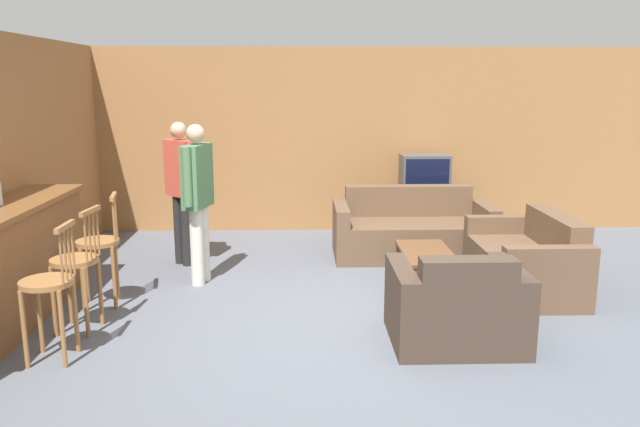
{
  "coord_description": "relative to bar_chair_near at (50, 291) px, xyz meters",
  "views": [
    {
      "loc": [
        -0.35,
        -5.19,
        2.12
      ],
      "look_at": [
        -0.16,
        0.81,
        0.85
      ],
      "focal_mm": 35.0,
      "sensor_mm": 36.0,
      "label": 1
    }
  ],
  "objects": [
    {
      "name": "ground_plane",
      "position": [
        2.27,
        0.61,
        -0.56
      ],
      "size": [
        24.0,
        24.0,
        0.0
      ],
      "primitive_type": "plane",
      "color": "#565B66"
    },
    {
      "name": "wall_back",
      "position": [
        2.27,
        4.34,
        0.74
      ],
      "size": [
        9.4,
        0.08,
        2.6
      ],
      "color": "#9E6B3D",
      "rests_on": "ground_plane"
    },
    {
      "name": "wall_left",
      "position": [
        -0.98,
        1.98,
        0.74
      ],
      "size": [
        0.08,
        8.73,
        2.6
      ],
      "color": "#9E6B3D",
      "rests_on": "ground_plane"
    },
    {
      "name": "bar_counter",
      "position": [
        -0.65,
        0.59,
        -0.03
      ],
      "size": [
        0.55,
        2.77,
        1.07
      ],
      "color": "brown",
      "rests_on": "ground_plane"
    },
    {
      "name": "bar_chair_near",
      "position": [
        0.0,
        0.0,
        0.0
      ],
      "size": [
        0.4,
        0.4,
        1.08
      ],
      "color": "#996638",
      "rests_on": "ground_plane"
    },
    {
      "name": "bar_chair_mid",
      "position": [
        -0.0,
        0.59,
        0.0
      ],
      "size": [
        0.44,
        0.44,
        1.08
      ],
      "color": "#996638",
      "rests_on": "ground_plane"
    },
    {
      "name": "bar_chair_far",
      "position": [
        -0.0,
        1.21,
        0.0
      ],
      "size": [
        0.47,
        0.47,
        1.08
      ],
      "color": "#996638",
      "rests_on": "ground_plane"
    },
    {
      "name": "couch_far",
      "position": [
        3.29,
        2.9,
        -0.27
      ],
      "size": [
        1.92,
        0.94,
        0.83
      ],
      "color": "brown",
      "rests_on": "ground_plane"
    },
    {
      "name": "armchair_near",
      "position": [
        3.19,
        0.22,
        -0.26
      ],
      "size": [
        1.06,
        0.89,
        0.81
      ],
      "color": "#423328",
      "rests_on": "ground_plane"
    },
    {
      "name": "loveseat_right",
      "position": [
        4.25,
        1.55,
        -0.27
      ],
      "size": [
        0.86,
        1.5,
        0.8
      ],
      "color": "brown",
      "rests_on": "ground_plane"
    },
    {
      "name": "coffee_table",
      "position": [
        3.22,
        1.63,
        -0.23
      ],
      "size": [
        0.52,
        1.0,
        0.39
      ],
      "color": "brown",
      "rests_on": "ground_plane"
    },
    {
      "name": "tv_unit",
      "position": [
        3.63,
        3.94,
        -0.25
      ],
      "size": [
        1.22,
        0.55,
        0.63
      ],
      "color": "#2D2319",
      "rests_on": "ground_plane"
    },
    {
      "name": "tv",
      "position": [
        3.63,
        3.93,
        0.32
      ],
      "size": [
        0.66,
        0.42,
        0.51
      ],
      "color": "#4C4C4C",
      "rests_on": "tv_unit"
    },
    {
      "name": "person_by_window",
      "position": [
        0.53,
        2.59,
        0.39
      ],
      "size": [
        0.41,
        0.4,
        1.68
      ],
      "color": "black",
      "rests_on": "ground_plane"
    },
    {
      "name": "person_by_counter",
      "position": [
        0.84,
        1.89,
        0.39
      ],
      "size": [
        0.28,
        0.57,
        1.7
      ],
      "color": "silver",
      "rests_on": "ground_plane"
    }
  ]
}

